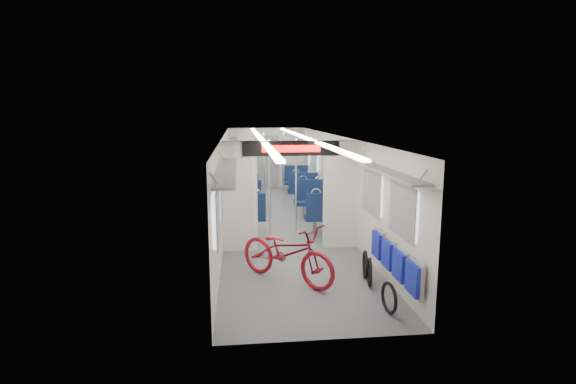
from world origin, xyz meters
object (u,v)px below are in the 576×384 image
Objects in this scene: flip_bench at (395,260)px; stanchion_near_right at (296,188)px; bike_hoop_c at (365,266)px; seat_bay_far_right at (299,182)px; stanchion_far_right at (284,172)px; stanchion_near_left at (270,192)px; stanchion_far_left at (264,173)px; bike_hoop_a at (389,299)px; seat_bay_near_right at (318,203)px; seat_bay_near_left at (245,204)px; bicycle at (287,252)px; seat_bay_far_left at (243,184)px; bike_hoop_b at (370,273)px.

flip_bench is 0.92× the size of stanchion_near_right.
seat_bay_far_right is at bearing 91.18° from bike_hoop_c.
stanchion_far_right is at bearing 99.94° from flip_bench.
stanchion_near_left is (-1.35, -5.13, 0.60)m from seat_bay_far_right.
seat_bay_far_right is at bearing 56.74° from stanchion_far_left.
seat_bay_near_right is (-0.12, 5.28, 0.35)m from bike_hoop_a.
bike_hoop_a is 0.93× the size of bike_hoop_c.
stanchion_far_left is 0.59m from stanchion_far_right.
seat_bay_near_left is 1.88m from seat_bay_near_right.
seat_bay_far_right is at bearing 90.75° from bike_hoop_a.
seat_bay_far_right is at bearing 75.28° from stanchion_near_left.
seat_bay_far_left is (-0.65, 7.53, 0.02)m from bicycle.
bike_hoop_a is at bearing -89.25° from seat_bay_far_right.
seat_bay_far_left is (0.00, 3.53, -0.02)m from seat_bay_near_left.
stanchion_near_left is (0.52, -1.61, 0.59)m from seat_bay_near_left.
seat_bay_far_left is 0.87× the size of stanchion_far_left.
stanchion_far_right reaches higher than seat_bay_near_left.
seat_bay_near_left is 2.13m from stanchion_far_right.
seat_bay_near_left reaches higher than seat_bay_far_right.
stanchion_far_right is (0.57, 0.12, 0.00)m from stanchion_far_left.
bike_hoop_b is 0.21× the size of stanchion_near_left.
flip_bench is at bearing -84.81° from seat_bay_near_right.
bike_hoop_a is at bearing -92.10° from bicycle.
seat_bay_near_right is at bearing 91.26° from bike_hoop_a.
seat_bay_near_left reaches higher than bike_hoop_b.
flip_bench is at bearing -87.10° from seat_bay_far_right.
bike_hoop_a is at bearing -91.61° from bike_hoop_c.
seat_bay_far_right is at bearing 90.00° from seat_bay_near_right.
stanchion_near_left is (-0.13, 2.38, 0.63)m from bicycle.
seat_bay_far_left is 4.90m from stanchion_near_right.
stanchion_far_left is 1.00× the size of stanchion_far_right.
stanchion_far_left is at bearing 105.08° from flip_bench.
seat_bay_far_left is at bearing 102.52° from bike_hoop_a.
flip_bench is 4.29× the size of bike_hoop_b.
bicycle is 4.00× the size of bike_hoop_b.
seat_bay_far_right is (1.22, 7.51, 0.04)m from bicycle.
seat_bay_near_left is 1.79m from stanchion_near_left.
stanchion_far_left is at bearing 101.34° from bike_hoop_a.
seat_bay_near_right is at bearing 56.00° from stanchion_near_right.
stanchion_near_left and stanchion_near_right have the same top height.
bicycle is 5.59m from stanchion_far_left.
seat_bay_near_right reaches higher than seat_bay_near_left.
stanchion_near_right is (-0.86, 2.84, 0.92)m from bike_hoop_c.
bicycle is at bearing 164.41° from bike_hoop_b.
stanchion_near_right is (-0.82, 4.23, 0.94)m from bike_hoop_a.
seat_bay_far_left is 1.87m from seat_bay_far_right.
stanchion_near_left is 3.35m from stanchion_far_right.
seat_bay_far_left is at bearing 104.99° from bike_hoop_c.
bicycle is 0.90× the size of seat_bay_near_left.
bike_hoop_c is 0.22× the size of stanchion_far_right.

